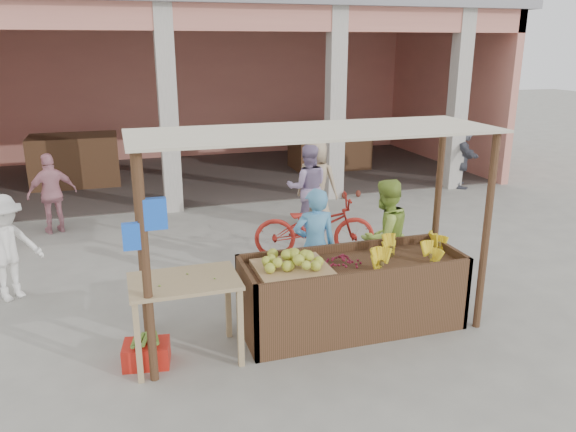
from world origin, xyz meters
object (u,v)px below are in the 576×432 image
object	(u,v)px
vendor_green	(385,234)
motorcycle	(315,225)
fruit_stall	(352,296)
side_table	(185,292)
vendor_blue	(315,242)
red_crate	(147,354)

from	to	relation	value
vendor_green	motorcycle	size ratio (longest dim) A/B	0.83
fruit_stall	side_table	distance (m)	2.01
side_table	vendor_green	world-z (taller)	vendor_green
fruit_stall	vendor_blue	size ratio (longest dim) A/B	1.58
vendor_green	fruit_stall	bearing A→B (deg)	26.76
vendor_blue	motorcycle	distance (m)	1.65
red_crate	motorcycle	bearing A→B (deg)	50.58
vendor_blue	vendor_green	distance (m)	1.00
red_crate	vendor_blue	xyz separation A→B (m)	(2.22, 0.93, 0.70)
red_crate	vendor_blue	distance (m)	2.50
red_crate	motorcycle	size ratio (longest dim) A/B	0.24
fruit_stall	side_table	xyz separation A→B (m)	(-1.97, -0.13, 0.37)
side_table	red_crate	size ratio (longest dim) A/B	2.39
side_table	motorcycle	bearing A→B (deg)	45.94
fruit_stall	motorcycle	bearing A→B (deg)	81.08
side_table	red_crate	xyz separation A→B (m)	(-0.44, -0.01, -0.65)
fruit_stall	vendor_green	xyz separation A→B (m)	(0.81, 0.81, 0.43)
side_table	fruit_stall	bearing A→B (deg)	3.32
red_crate	vendor_green	world-z (taller)	vendor_green
red_crate	motorcycle	xyz separation A→B (m)	(2.77, 2.46, 0.40)
fruit_stall	red_crate	xyz separation A→B (m)	(-2.40, -0.14, -0.28)
fruit_stall	motorcycle	xyz separation A→B (m)	(0.36, 2.32, 0.12)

